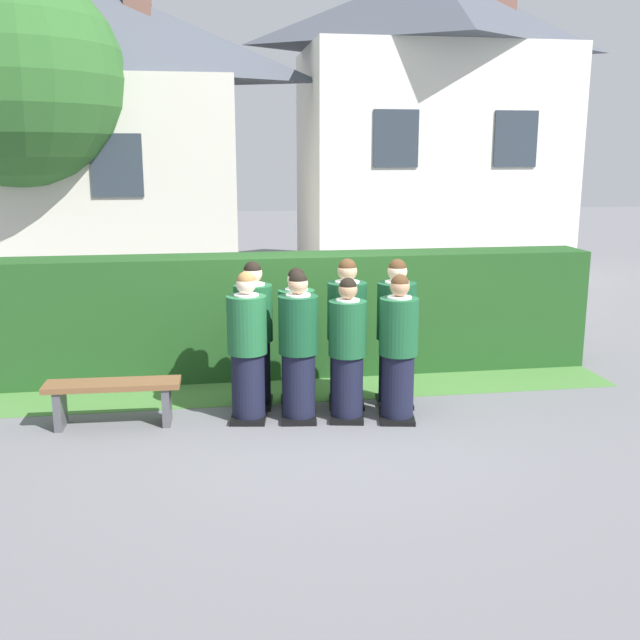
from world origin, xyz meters
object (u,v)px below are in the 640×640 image
at_px(student_rear_row_2, 347,336).
at_px(wooden_bench, 113,394).
at_px(student_rear_row_0, 254,338).
at_px(student_front_row_2, 347,353).
at_px(student_front_row_0, 247,350).
at_px(student_front_row_1, 298,350).
at_px(student_rear_row_1, 297,340).
at_px(student_rear_row_3, 396,336).
at_px(student_front_row_3, 398,352).

bearing_deg(student_rear_row_2, wooden_bench, -173.85).
bearing_deg(student_rear_row_0, student_front_row_2, -32.48).
xyz_separation_m(student_front_row_0, student_rear_row_0, (0.10, 0.46, 0.02)).
bearing_deg(student_front_row_2, student_front_row_0, 172.06).
bearing_deg(student_front_row_1, student_rear_row_1, 84.81).
bearing_deg(student_rear_row_3, student_rear_row_2, 172.63).
xyz_separation_m(student_rear_row_0, student_rear_row_3, (1.59, -0.22, 0.01)).
xyz_separation_m(student_front_row_0, wooden_bench, (-1.42, 0.04, -0.42)).
distance_m(student_front_row_1, student_front_row_2, 0.52).
relative_size(student_front_row_0, student_front_row_1, 1.00).
relative_size(student_front_row_3, student_rear_row_3, 0.95).
distance_m(student_front_row_0, student_rear_row_2, 1.18).
height_order(student_front_row_3, wooden_bench, student_front_row_3).
xyz_separation_m(student_front_row_2, student_rear_row_1, (-0.47, 0.57, 0.02)).
relative_size(student_front_row_0, student_front_row_2, 1.04).
bearing_deg(student_front_row_3, student_front_row_2, 168.41).
height_order(student_front_row_1, student_rear_row_3, student_rear_row_3).
bearing_deg(student_front_row_0, wooden_bench, 178.44).
xyz_separation_m(student_front_row_2, student_rear_row_0, (-0.95, 0.61, 0.05)).
xyz_separation_m(student_rear_row_0, wooden_bench, (-1.52, -0.42, -0.44)).
bearing_deg(student_front_row_0, student_rear_row_0, 77.72).
bearing_deg(wooden_bench, student_front_row_0, -1.56).
relative_size(student_front_row_0, student_rear_row_2, 0.96).
xyz_separation_m(student_front_row_2, student_rear_row_3, (0.63, 0.39, 0.06)).
xyz_separation_m(student_front_row_1, student_rear_row_1, (0.05, 0.50, -0.02)).
bearing_deg(student_rear_row_2, student_rear_row_0, 171.95).
bearing_deg(student_front_row_0, student_front_row_3, -9.17).
xyz_separation_m(student_front_row_0, student_front_row_2, (1.05, -0.15, -0.03)).
height_order(student_front_row_2, student_rear_row_2, student_rear_row_2).
relative_size(student_front_row_1, student_rear_row_1, 1.02).
relative_size(student_front_row_0, student_rear_row_0, 0.98).
relative_size(student_front_row_1, wooden_bench, 1.15).
bearing_deg(student_rear_row_1, student_front_row_2, -50.14).
height_order(student_front_row_1, student_rear_row_2, student_rear_row_2).
bearing_deg(student_front_row_2, student_rear_row_0, 147.52).
distance_m(student_rear_row_1, student_rear_row_2, 0.57).
height_order(student_front_row_0, student_rear_row_0, student_rear_row_0).
distance_m(student_front_row_1, student_rear_row_3, 1.20).
relative_size(student_front_row_2, student_rear_row_2, 0.92).
relative_size(student_front_row_0, student_rear_row_1, 1.02).
bearing_deg(student_rear_row_0, student_rear_row_2, -8.05).
bearing_deg(student_front_row_3, wooden_bench, 174.40).
distance_m(student_front_row_0, student_rear_row_1, 0.72).
xyz_separation_m(student_front_row_1, student_front_row_2, (0.52, -0.07, -0.03)).
height_order(student_rear_row_0, student_rear_row_2, student_rear_row_2).
height_order(student_front_row_0, student_rear_row_2, student_rear_row_2).
height_order(student_front_row_1, wooden_bench, student_front_row_1).
bearing_deg(student_front_row_3, student_rear_row_2, 128.12).
relative_size(student_front_row_2, student_rear_row_1, 0.98).
bearing_deg(student_front_row_3, student_rear_row_1, 146.06).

